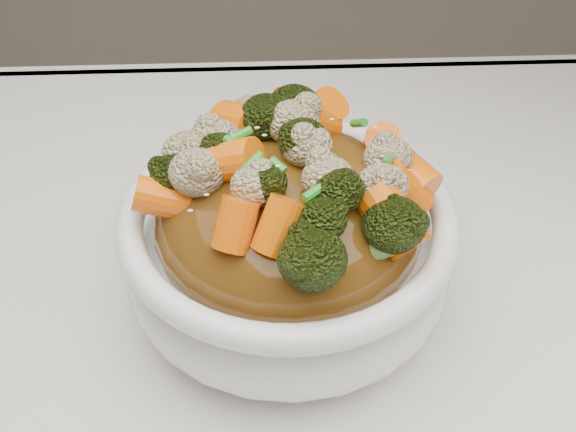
{
  "coord_description": "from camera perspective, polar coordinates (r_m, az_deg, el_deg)",
  "views": [
    {
      "loc": [
        -0.01,
        -0.28,
        1.12
      ],
      "look_at": [
        0.0,
        0.06,
        0.83
      ],
      "focal_mm": 42.0,
      "sensor_mm": 36.0,
      "label": 1
    }
  ],
  "objects": [
    {
      "name": "broccoli",
      "position": [
        0.41,
        0.0,
        6.38
      ],
      "size": [
        0.18,
        0.18,
        0.05
      ],
      "primitive_type": null,
      "rotation": [
        0.0,
        0.0,
        0.01
      ],
      "color": "black",
      "rests_on": "sauce_base"
    },
    {
      "name": "carrots",
      "position": [
        0.41,
        0.0,
        6.5
      ],
      "size": [
        0.18,
        0.18,
        0.05
      ],
      "primitive_type": null,
      "rotation": [
        0.0,
        0.0,
        0.01
      ],
      "color": "orange",
      "rests_on": "sauce_base"
    },
    {
      "name": "tablecloth",
      "position": [
        0.48,
        0.02,
        -13.21
      ],
      "size": [
        1.2,
        0.8,
        0.04
      ],
      "primitive_type": "cube",
      "color": "silver",
      "rests_on": "dining_table"
    },
    {
      "name": "cauliflower",
      "position": [
        0.41,
        0.0,
        6.14
      ],
      "size": [
        0.18,
        0.18,
        0.04
      ],
      "primitive_type": null,
      "rotation": [
        0.0,
        0.0,
        0.01
      ],
      "color": "#CAB58A",
      "rests_on": "sauce_base"
    },
    {
      "name": "sesame_seeds",
      "position": [
        0.41,
        0.0,
        6.62
      ],
      "size": [
        0.16,
        0.16,
        0.01
      ],
      "primitive_type": null,
      "rotation": [
        0.0,
        0.0,
        0.01
      ],
      "color": "beige",
      "rests_on": "sauce_base"
    },
    {
      "name": "sauce_base",
      "position": [
        0.45,
        0.0,
        -0.3
      ],
      "size": [
        0.18,
        0.18,
        0.1
      ],
      "primitive_type": "ellipsoid",
      "rotation": [
        0.0,
        0.0,
        0.01
      ],
      "color": "#57350F",
      "rests_on": "bowl"
    },
    {
      "name": "scallions",
      "position": [
        0.41,
        0.0,
        6.62
      ],
      "size": [
        0.14,
        0.14,
        0.02
      ],
      "primitive_type": null,
      "rotation": [
        0.0,
        0.0,
        0.01
      ],
      "color": "#20851E",
      "rests_on": "sauce_base"
    },
    {
      "name": "bowl",
      "position": [
        0.47,
        0.0,
        -3.09
      ],
      "size": [
        0.23,
        0.23,
        0.09
      ],
      "primitive_type": null,
      "rotation": [
        0.0,
        0.0,
        0.01
      ],
      "color": "white",
      "rests_on": "tablecloth"
    }
  ]
}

